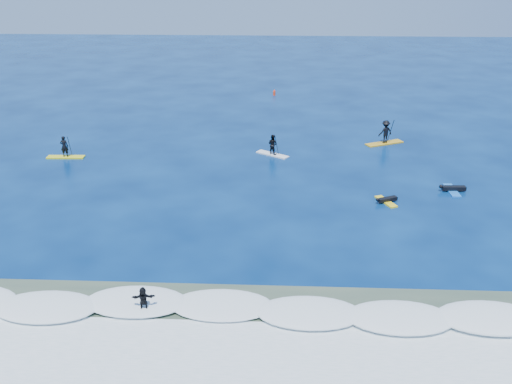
{
  "coord_description": "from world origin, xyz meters",
  "views": [
    {
      "loc": [
        -0.41,
        -31.46,
        15.28
      ],
      "look_at": [
        -1.98,
        2.77,
        0.6
      ],
      "focal_mm": 40.0,
      "sensor_mm": 36.0,
      "label": 1
    }
  ],
  "objects_px": {
    "marker_buoy": "(274,93)",
    "prone_paddler_far": "(452,189)",
    "sup_paddler_right": "(385,133)",
    "prone_paddler_near": "(386,200)",
    "sup_paddler_left": "(65,150)",
    "wave_surfer": "(143,301)",
    "sup_paddler_center": "(273,146)"
  },
  "relations": [
    {
      "from": "marker_buoy",
      "to": "prone_paddler_far",
      "type": "bearing_deg",
      "value": -65.04
    },
    {
      "from": "sup_paddler_right",
      "to": "prone_paddler_near",
      "type": "distance_m",
      "value": 12.4
    },
    {
      "from": "sup_paddler_left",
      "to": "wave_surfer",
      "type": "relative_size",
      "value": 1.69
    },
    {
      "from": "sup_paddler_left",
      "to": "sup_paddler_center",
      "type": "distance_m",
      "value": 16.43
    },
    {
      "from": "prone_paddler_near",
      "to": "prone_paddler_far",
      "type": "height_order",
      "value": "prone_paddler_far"
    },
    {
      "from": "prone_paddler_near",
      "to": "marker_buoy",
      "type": "xyz_separation_m",
      "value": [
        -7.79,
        29.16,
        0.18
      ]
    },
    {
      "from": "prone_paddler_near",
      "to": "prone_paddler_far",
      "type": "bearing_deg",
      "value": -90.99
    },
    {
      "from": "sup_paddler_right",
      "to": "wave_surfer",
      "type": "relative_size",
      "value": 1.95
    },
    {
      "from": "sup_paddler_left",
      "to": "sup_paddler_right",
      "type": "distance_m",
      "value": 26.24
    },
    {
      "from": "sup_paddler_right",
      "to": "marker_buoy",
      "type": "distance_m",
      "value": 19.48
    },
    {
      "from": "sup_paddler_center",
      "to": "prone_paddler_near",
      "type": "height_order",
      "value": "sup_paddler_center"
    },
    {
      "from": "sup_paddler_center",
      "to": "prone_paddler_near",
      "type": "distance_m",
      "value": 11.73
    },
    {
      "from": "sup_paddler_center",
      "to": "wave_surfer",
      "type": "bearing_deg",
      "value": -70.02
    },
    {
      "from": "wave_surfer",
      "to": "prone_paddler_near",
      "type": "bearing_deg",
      "value": 36.19
    },
    {
      "from": "sup_paddler_right",
      "to": "marker_buoy",
      "type": "xyz_separation_m",
      "value": [
        -9.63,
        16.92,
        -0.61
      ]
    },
    {
      "from": "prone_paddler_far",
      "to": "marker_buoy",
      "type": "height_order",
      "value": "marker_buoy"
    },
    {
      "from": "sup_paddler_left",
      "to": "marker_buoy",
      "type": "bearing_deg",
      "value": 50.9
    },
    {
      "from": "sup_paddler_left",
      "to": "sup_paddler_right",
      "type": "height_order",
      "value": "sup_paddler_right"
    },
    {
      "from": "sup_paddler_right",
      "to": "prone_paddler_near",
      "type": "xyz_separation_m",
      "value": [
        -1.84,
        -12.23,
        -0.79
      ]
    },
    {
      "from": "prone_paddler_far",
      "to": "wave_surfer",
      "type": "xyz_separation_m",
      "value": [
        -17.8,
        -15.05,
        0.55
      ]
    },
    {
      "from": "sup_paddler_left",
      "to": "sup_paddler_center",
      "type": "height_order",
      "value": "sup_paddler_left"
    },
    {
      "from": "sup_paddler_right",
      "to": "sup_paddler_center",
      "type": "bearing_deg",
      "value": 173.62
    },
    {
      "from": "sup_paddler_center",
      "to": "prone_paddler_far",
      "type": "height_order",
      "value": "sup_paddler_center"
    },
    {
      "from": "prone_paddler_far",
      "to": "sup_paddler_left",
      "type": "bearing_deg",
      "value": 77.5
    },
    {
      "from": "sup_paddler_left",
      "to": "prone_paddler_far",
      "type": "relative_size",
      "value": 1.28
    },
    {
      "from": "wave_surfer",
      "to": "marker_buoy",
      "type": "xyz_separation_m",
      "value": [
        5.2,
        42.13,
        -0.4
      ]
    },
    {
      "from": "sup_paddler_right",
      "to": "prone_paddler_near",
      "type": "bearing_deg",
      "value": -124.28
    },
    {
      "from": "sup_paddler_right",
      "to": "wave_surfer",
      "type": "height_order",
      "value": "sup_paddler_right"
    },
    {
      "from": "sup_paddler_center",
      "to": "marker_buoy",
      "type": "relative_size",
      "value": 3.74
    },
    {
      "from": "sup_paddler_right",
      "to": "prone_paddler_far",
      "type": "relative_size",
      "value": 1.48
    },
    {
      "from": "prone_paddler_near",
      "to": "marker_buoy",
      "type": "bearing_deg",
      "value": -9.39
    },
    {
      "from": "sup_paddler_center",
      "to": "prone_paddler_near",
      "type": "xyz_separation_m",
      "value": [
        7.6,
        -8.92,
        -0.59
      ]
    }
  ]
}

